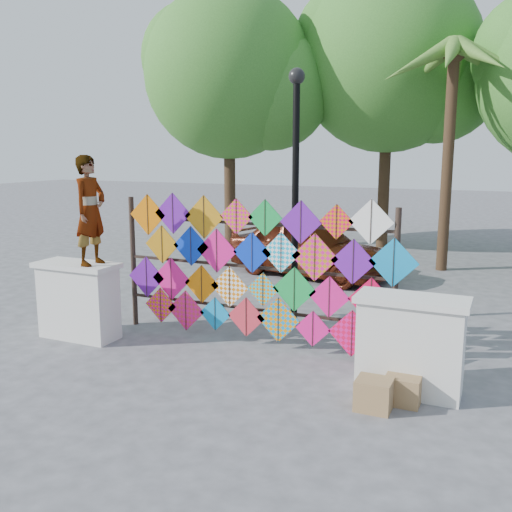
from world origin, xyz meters
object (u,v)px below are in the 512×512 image
kite_rack (254,270)px  sedan (309,247)px  vendor_woman (90,211)px  lamppost (296,174)px

kite_rack → sedan: (-0.83, 5.18, -0.49)m
vendor_woman → sedan: vendor_woman is taller
sedan → lamppost: (1.04, -3.91, 1.96)m
kite_rack → vendor_woman: bearing=-159.2°
kite_rack → lamppost: 1.96m
kite_rack → vendor_woman: (-2.43, -0.92, 0.94)m
kite_rack → sedan: kite_rack is taller
kite_rack → sedan: size_ratio=1.17×
vendor_woman → lamppost: (2.65, 2.20, 0.54)m
vendor_woman → lamppost: bearing=-51.1°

